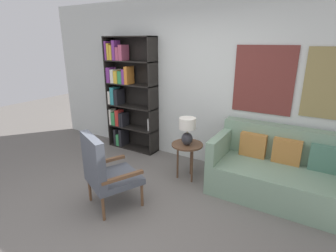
{
  "coord_description": "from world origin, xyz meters",
  "views": [
    {
      "loc": [
        1.85,
        -1.92,
        2.02
      ],
      "look_at": [
        0.07,
        1.03,
        0.9
      ],
      "focal_mm": 28.0,
      "sensor_mm": 36.0,
      "label": 1
    }
  ],
  "objects_px": {
    "couch": "(283,173)",
    "bookshelf": "(126,94)",
    "armchair": "(104,169)",
    "side_table": "(187,148)",
    "table_lamp": "(187,129)"
  },
  "relations": [
    {
      "from": "armchair",
      "to": "table_lamp",
      "type": "height_order",
      "value": "same"
    },
    {
      "from": "armchair",
      "to": "table_lamp",
      "type": "distance_m",
      "value": 1.31
    },
    {
      "from": "armchair",
      "to": "table_lamp",
      "type": "bearing_deg",
      "value": 64.59
    },
    {
      "from": "couch",
      "to": "side_table",
      "type": "height_order",
      "value": "couch"
    },
    {
      "from": "bookshelf",
      "to": "armchair",
      "type": "height_order",
      "value": "bookshelf"
    },
    {
      "from": "bookshelf",
      "to": "armchair",
      "type": "bearing_deg",
      "value": -58.38
    },
    {
      "from": "armchair",
      "to": "side_table",
      "type": "relative_size",
      "value": 1.73
    },
    {
      "from": "bookshelf",
      "to": "table_lamp",
      "type": "relative_size",
      "value": 5.12
    },
    {
      "from": "armchair",
      "to": "side_table",
      "type": "height_order",
      "value": "armchair"
    },
    {
      "from": "armchair",
      "to": "side_table",
      "type": "bearing_deg",
      "value": 65.54
    },
    {
      "from": "armchair",
      "to": "couch",
      "type": "height_order",
      "value": "armchair"
    },
    {
      "from": "bookshelf",
      "to": "table_lamp",
      "type": "height_order",
      "value": "bookshelf"
    },
    {
      "from": "couch",
      "to": "bookshelf",
      "type": "bearing_deg",
      "value": 174.51
    },
    {
      "from": "table_lamp",
      "to": "side_table",
      "type": "bearing_deg",
      "value": 106.47
    },
    {
      "from": "armchair",
      "to": "side_table",
      "type": "xyz_separation_m",
      "value": [
        0.54,
        1.18,
        -0.04
      ]
    }
  ]
}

